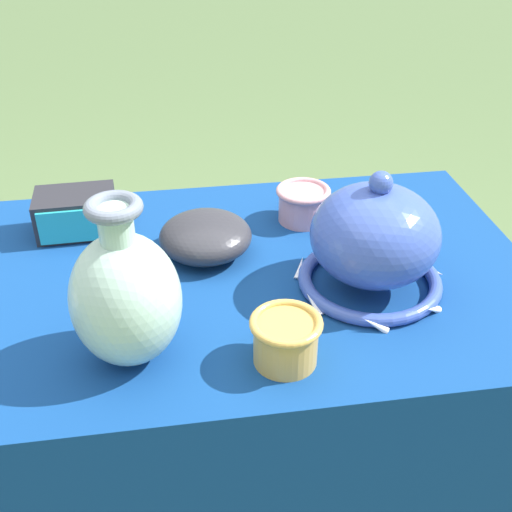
% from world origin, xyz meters
% --- Properties ---
extents(display_table, '(1.20, 0.66, 0.80)m').
position_xyz_m(display_table, '(0.00, -0.02, 0.71)').
color(display_table, olive).
rests_on(display_table, ground_plane).
extents(vase_tall_bulbous, '(0.15, 0.15, 0.25)m').
position_xyz_m(vase_tall_bulbous, '(-0.09, -0.19, 0.90)').
color(vase_tall_bulbous, '#A8CCB7').
rests_on(vase_tall_bulbous, display_table).
extents(vase_dome_bell, '(0.25, 0.25, 0.21)m').
position_xyz_m(vase_dome_bell, '(0.30, -0.07, 0.89)').
color(vase_dome_bell, '#3851A8').
rests_on(vase_dome_bell, display_table).
extents(mosaic_tile_box, '(0.15, 0.11, 0.08)m').
position_xyz_m(mosaic_tile_box, '(-0.20, 0.18, 0.84)').
color(mosaic_tile_box, '#232328').
rests_on(mosaic_tile_box, display_table).
extents(cup_wide_ochre, '(0.10, 0.10, 0.07)m').
position_xyz_m(cup_wide_ochre, '(0.12, -0.24, 0.84)').
color(cup_wide_ochre, gold).
rests_on(cup_wide_ochre, display_table).
extents(bowl_shallow_charcoal, '(0.17, 0.17, 0.07)m').
position_xyz_m(bowl_shallow_charcoal, '(0.04, 0.06, 0.84)').
color(bowl_shallow_charcoal, '#2D2D33').
rests_on(bowl_shallow_charcoal, display_table).
extents(cup_wide_rose, '(0.11, 0.11, 0.07)m').
position_xyz_m(cup_wide_rose, '(0.23, 0.16, 0.84)').
color(cup_wide_rose, '#D19399').
rests_on(cup_wide_rose, display_table).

